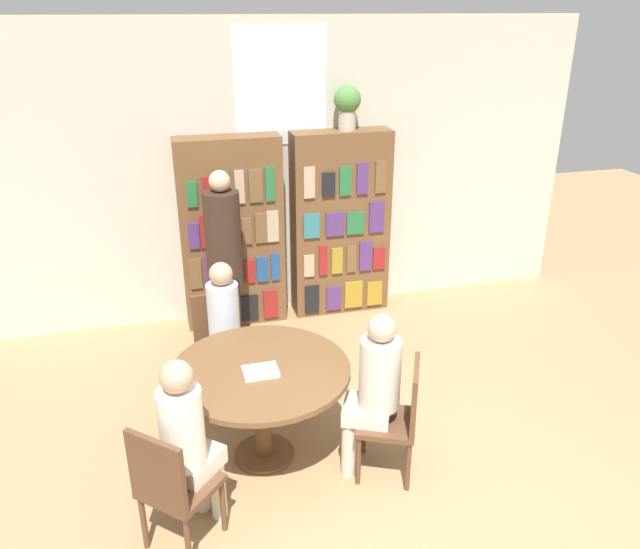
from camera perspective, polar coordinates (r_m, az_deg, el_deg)
The scene contains 13 objects.
wall_back at distance 6.45m, azimuth -3.48°, elevation 9.28°, with size 6.40×0.07×3.00m.
bookshelf_left at distance 6.34m, azimuth -8.04°, elevation 3.72°, with size 1.02×0.34×1.94m.
bookshelf_right at distance 6.56m, azimuth 1.87°, elevation 4.62°, with size 1.02×0.34×1.94m.
flower_vase at distance 6.29m, azimuth 2.51°, elevation 15.29°, with size 0.27×0.27×0.43m.
reading_table at distance 4.46m, azimuth -5.42°, elevation -9.77°, with size 1.26×1.26×0.76m.
chair_near_camera at distance 3.95m, azimuth -13.46°, elevation -18.14°, with size 0.57×0.57×0.88m.
chair_left_side at distance 5.33m, azimuth -9.06°, elevation -5.89°, with size 0.47×0.47×0.88m.
chair_far_side at distance 4.42m, azimuth 7.17°, elevation -12.57°, with size 0.53×0.53×0.88m.
seated_reader_left at distance 5.08m, azimuth -8.60°, elevation -4.73°, with size 0.31×0.39×1.24m.
seated_reader_right at distance 4.30m, azimuth 4.94°, elevation -10.01°, with size 0.42×0.39×1.24m.
seated_reader_back at distance 3.91m, azimuth -12.02°, elevation -14.27°, with size 0.41×0.41×1.25m.
librarian_standing at distance 5.82m, azimuth -8.82°, elevation 3.05°, with size 0.33×0.60×1.74m.
open_book_on_table at distance 4.33m, azimuth -5.45°, elevation -8.82°, with size 0.24×0.18×0.03m.
Camera 1 is at (-1.25, -2.58, 3.07)m, focal length 35.00 mm.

